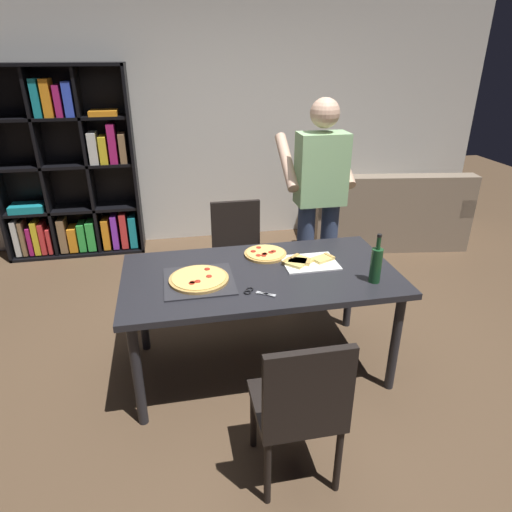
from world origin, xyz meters
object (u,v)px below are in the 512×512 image
at_px(bookshelf, 71,174).
at_px(pepperoni_pizza_on_tray, 199,280).
at_px(chair_far_side, 238,248).
at_px(kitchen_scissors, 255,292).
at_px(wine_bottle, 376,264).
at_px(dining_table, 260,282).
at_px(chair_near_camera, 300,404).
at_px(person_serving_pizza, 319,197).
at_px(couch, 385,216).
at_px(second_pizza_plain, 265,254).

distance_m(bookshelf, pepperoni_pizza_on_tray, 2.69).
bearing_deg(chair_far_side, kitchen_scissors, -94.17).
xyz_separation_m(wine_bottle, kitchen_scissors, (-0.75, 0.01, -0.11)).
distance_m(dining_table, chair_near_camera, 0.96).
bearing_deg(person_serving_pizza, wine_bottle, -87.60).
height_order(dining_table, wine_bottle, wine_bottle).
xyz_separation_m(chair_near_camera, pepperoni_pizza_on_tray, (-0.40, 0.90, 0.25)).
bearing_deg(couch, person_serving_pizza, -135.09).
height_order(dining_table, person_serving_pizza, person_serving_pizza).
bearing_deg(wine_bottle, dining_table, 158.86).
distance_m(bookshelf, second_pizza_plain, 2.68).
height_order(chair_far_side, person_serving_pizza, person_serving_pizza).
relative_size(dining_table, kitchen_scissors, 9.27).
bearing_deg(couch, chair_far_side, -151.15).
bearing_deg(chair_near_camera, chair_far_side, 90.00).
distance_m(kitchen_scissors, second_pizza_plain, 0.54).
bearing_deg(chair_near_camera, bookshelf, 114.79).
distance_m(dining_table, bookshelf, 2.84).
xyz_separation_m(chair_far_side, bookshelf, (-1.54, 1.44, 0.37)).
bearing_deg(kitchen_scissors, pepperoni_pizza_on_tray, 147.09).
bearing_deg(dining_table, wine_bottle, -21.14).
relative_size(kitchen_scissors, second_pizza_plain, 0.64).
bearing_deg(couch, chair_near_camera, -122.80).
relative_size(chair_far_side, person_serving_pizza, 0.51).
distance_m(couch, kitchen_scissors, 3.02).
xyz_separation_m(chair_far_side, wine_bottle, (0.67, -1.20, 0.36)).
bearing_deg(dining_table, bookshelf, 122.84).
relative_size(bookshelf, kitchen_scissors, 10.26).
height_order(couch, bookshelf, bookshelf).
xyz_separation_m(bookshelf, person_serving_pizza, (2.16, -1.66, 0.12)).
relative_size(couch, pepperoni_pizza_on_tray, 4.21).
height_order(wine_bottle, kitchen_scissors, wine_bottle).
bearing_deg(dining_table, chair_far_side, 90.00).
xyz_separation_m(chair_near_camera, kitchen_scissors, (-0.09, 0.69, 0.24)).
height_order(bookshelf, second_pizza_plain, bookshelf).
bearing_deg(pepperoni_pizza_on_tray, chair_near_camera, -65.95).
bearing_deg(bookshelf, chair_near_camera, -65.21).
height_order(chair_far_side, bookshelf, bookshelf).
distance_m(chair_near_camera, pepperoni_pizza_on_tray, 1.01).
bearing_deg(bookshelf, pepperoni_pizza_on_tray, -64.94).
xyz_separation_m(chair_far_side, person_serving_pizza, (0.62, -0.22, 0.49)).
relative_size(couch, second_pizza_plain, 6.11).
bearing_deg(pepperoni_pizza_on_tray, wine_bottle, -11.04).
height_order(chair_far_side, pepperoni_pizza_on_tray, chair_far_side).
relative_size(chair_near_camera, chair_far_side, 1.00).
bearing_deg(bookshelf, second_pizza_plain, -52.59).
distance_m(chair_far_side, person_serving_pizza, 0.82).
distance_m(chair_far_side, bookshelf, 2.13).
distance_m(chair_near_camera, wine_bottle, 1.02).
bearing_deg(wine_bottle, chair_near_camera, -134.06).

